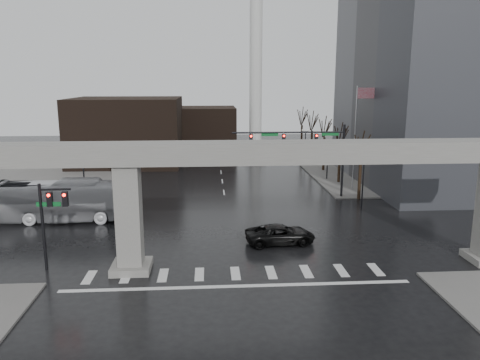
# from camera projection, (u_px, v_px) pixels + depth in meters

# --- Properties ---
(ground) EXTENTS (160.00, 160.00, 0.00)m
(ground) POSITION_uv_depth(u_px,v_px,m) (235.00, 267.00, 32.20)
(ground) COLOR black
(ground) RESTS_ON ground
(sidewalk_ne) EXTENTS (28.00, 36.00, 0.15)m
(sidewalk_ne) POSITION_uv_depth(u_px,v_px,m) (397.00, 167.00, 69.01)
(sidewalk_ne) COLOR slate
(sidewalk_ne) RESTS_ON ground
(sidewalk_nw) EXTENTS (28.00, 36.00, 0.15)m
(sidewalk_nw) POSITION_uv_depth(u_px,v_px,m) (36.00, 171.00, 65.60)
(sidewalk_nw) COLOR slate
(sidewalk_nw) RESTS_ON ground
(elevated_guideway) EXTENTS (48.00, 2.60, 8.70)m
(elevated_guideway) POSITION_uv_depth(u_px,v_px,m) (253.00, 169.00, 30.84)
(elevated_guideway) COLOR gray
(elevated_guideway) RESTS_ON ground
(office_tower) EXTENTS (22.00, 26.00, 42.00)m
(office_tower) POSITION_uv_depth(u_px,v_px,m) (459.00, 7.00, 54.99)
(office_tower) COLOR slate
(office_tower) RESTS_ON ground
(building_far_left) EXTENTS (16.00, 14.00, 10.00)m
(building_far_left) POSITION_uv_depth(u_px,v_px,m) (128.00, 131.00, 71.20)
(building_far_left) COLOR black
(building_far_left) RESTS_ON ground
(building_far_mid) EXTENTS (10.00, 10.00, 8.00)m
(building_far_mid) POSITION_uv_depth(u_px,v_px,m) (207.00, 130.00, 81.96)
(building_far_mid) COLOR black
(building_far_mid) RESTS_ON ground
(smokestack) EXTENTS (3.60, 3.60, 30.00)m
(smokestack) POSITION_uv_depth(u_px,v_px,m) (256.00, 75.00, 74.66)
(smokestack) COLOR silver
(smokestack) RESTS_ON ground
(signal_mast_arm) EXTENTS (12.12, 0.43, 8.00)m
(signal_mast_arm) POSITION_uv_depth(u_px,v_px,m) (309.00, 145.00, 49.91)
(signal_mast_arm) COLOR black
(signal_mast_arm) RESTS_ON ground
(signal_left_pole) EXTENTS (2.30, 0.30, 6.00)m
(signal_left_pole) POSITION_uv_depth(u_px,v_px,m) (50.00, 212.00, 31.03)
(signal_left_pole) COLOR black
(signal_left_pole) RESTS_ON ground
(flagpole_assembly) EXTENTS (2.06, 0.12, 12.00)m
(flagpole_assembly) POSITION_uv_depth(u_px,v_px,m) (358.00, 126.00, 53.09)
(flagpole_assembly) COLOR silver
(flagpole_assembly) RESTS_ON ground
(lamp_right_0) EXTENTS (1.22, 0.32, 5.11)m
(lamp_right_0) POSITION_uv_depth(u_px,v_px,m) (363.00, 175.00, 46.02)
(lamp_right_0) COLOR black
(lamp_right_0) RESTS_ON ground
(lamp_right_1) EXTENTS (1.22, 0.32, 5.11)m
(lamp_right_1) POSITION_uv_depth(u_px,v_px,m) (328.00, 153.00, 59.67)
(lamp_right_1) COLOR black
(lamp_right_1) RESTS_ON ground
(lamp_right_2) EXTENTS (1.22, 0.32, 5.11)m
(lamp_right_2) POSITION_uv_depth(u_px,v_px,m) (305.00, 140.00, 73.33)
(lamp_right_2) COLOR black
(lamp_right_2) RESTS_ON ground
(lamp_left_0) EXTENTS (1.22, 0.32, 5.11)m
(lamp_left_0) POSITION_uv_depth(u_px,v_px,m) (84.00, 179.00, 44.24)
(lamp_left_0) COLOR black
(lamp_left_0) RESTS_ON ground
(lamp_left_1) EXTENTS (1.22, 0.32, 5.11)m
(lamp_left_1) POSITION_uv_depth(u_px,v_px,m) (113.00, 155.00, 57.90)
(lamp_left_1) COLOR black
(lamp_left_1) RESTS_ON ground
(lamp_left_2) EXTENTS (1.22, 0.32, 5.11)m
(lamp_left_2) POSITION_uv_depth(u_px,v_px,m) (131.00, 141.00, 71.56)
(lamp_left_2) COLOR black
(lamp_left_2) RESTS_ON ground
(tree_right_0) EXTENTS (1.09, 1.58, 7.50)m
(tree_right_0) POSITION_uv_depth(u_px,v_px,m) (360.00, 174.00, 50.15)
(tree_right_0) COLOR black
(tree_right_0) RESTS_ON ground
(tree_right_1) EXTENTS (1.09, 1.61, 7.67)m
(tree_right_1) POSITION_uv_depth(u_px,v_px,m) (340.00, 161.00, 57.94)
(tree_right_1) COLOR black
(tree_right_1) RESTS_ON ground
(tree_right_2) EXTENTS (1.10, 1.63, 7.85)m
(tree_right_2) POSITION_uv_depth(u_px,v_px,m) (324.00, 151.00, 65.73)
(tree_right_2) COLOR black
(tree_right_2) RESTS_ON ground
(tree_right_3) EXTENTS (1.11, 1.66, 8.02)m
(tree_right_3) POSITION_uv_depth(u_px,v_px,m) (312.00, 143.00, 73.52)
(tree_right_3) COLOR black
(tree_right_3) RESTS_ON ground
(tree_right_4) EXTENTS (1.12, 1.69, 8.19)m
(tree_right_4) POSITION_uv_depth(u_px,v_px,m) (302.00, 136.00, 81.31)
(tree_right_4) COLOR black
(tree_right_4) RESTS_ON ground
(pickup_truck) EXTENTS (5.68, 3.05, 1.51)m
(pickup_truck) POSITION_uv_depth(u_px,v_px,m) (280.00, 234.00, 36.75)
(pickup_truck) COLOR black
(pickup_truck) RESTS_ON ground
(city_bus) EXTENTS (13.60, 3.26, 3.78)m
(city_bus) POSITION_uv_depth(u_px,v_px,m) (63.00, 201.00, 42.53)
(city_bus) COLOR #ADADB2
(city_bus) RESTS_ON ground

